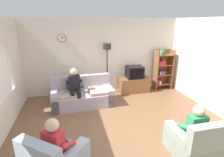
% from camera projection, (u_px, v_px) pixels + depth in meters
% --- Properties ---
extents(ground_plane, '(12.00, 12.00, 0.00)m').
position_uv_depth(ground_plane, '(124.00, 128.00, 4.38)').
color(ground_plane, brown).
extents(back_wall_assembly, '(6.20, 0.17, 2.70)m').
position_uv_depth(back_wall_assembly, '(104.00, 56.00, 6.41)').
color(back_wall_assembly, silver).
rests_on(back_wall_assembly, ground_plane).
extents(couch, '(1.94, 0.97, 0.90)m').
position_uv_depth(couch, '(83.00, 96.00, 5.53)').
color(couch, '#A899A8').
rests_on(couch, ground_plane).
extents(tv_stand, '(1.10, 0.56, 0.56)m').
position_uv_depth(tv_stand, '(134.00, 85.00, 6.61)').
color(tv_stand, brown).
rests_on(tv_stand, ground_plane).
extents(tv, '(0.60, 0.49, 0.44)m').
position_uv_depth(tv, '(135.00, 72.00, 6.43)').
color(tv, black).
rests_on(tv, tv_stand).
extents(bookshelf, '(0.68, 0.36, 1.56)m').
position_uv_depth(bookshelf, '(162.00, 69.00, 6.76)').
color(bookshelf, brown).
rests_on(bookshelf, ground_plane).
extents(floor_lamp, '(0.28, 0.28, 1.85)m').
position_uv_depth(floor_lamp, '(107.00, 55.00, 6.11)').
color(floor_lamp, black).
rests_on(floor_lamp, ground_plane).
extents(armchair_near_bookshelf, '(0.81, 0.88, 0.90)m').
position_uv_depth(armchair_near_bookshelf, '(193.00, 143.00, 3.42)').
color(armchair_near_bookshelf, gray).
rests_on(armchair_near_bookshelf, ground_plane).
extents(person_on_couch, '(0.53, 0.55, 1.24)m').
position_uv_depth(person_on_couch, '(75.00, 86.00, 5.26)').
color(person_on_couch, black).
rests_on(person_on_couch, ground_plane).
extents(person_in_left_armchair, '(0.62, 0.64, 1.12)m').
position_uv_depth(person_in_left_armchair, '(58.00, 143.00, 2.94)').
color(person_in_left_armchair, red).
rests_on(person_in_left_armchair, ground_plane).
extents(person_in_right_armchair, '(0.51, 0.54, 1.12)m').
position_uv_depth(person_in_right_armchair, '(193.00, 127.00, 3.41)').
color(person_in_right_armchair, '#338C59').
rests_on(person_in_right_armchair, ground_plane).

